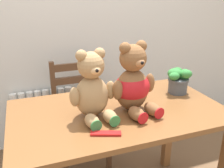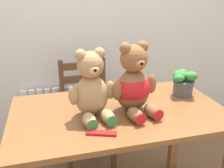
% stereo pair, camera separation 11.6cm
% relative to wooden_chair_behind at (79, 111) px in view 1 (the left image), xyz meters
% --- Properties ---
extents(wall_back, '(8.00, 0.04, 2.60)m').
position_rel_wooden_chair_behind_xyz_m(wall_back, '(0.09, 0.37, 0.84)').
color(wall_back, silver).
rests_on(wall_back, ground_plane).
extents(radiator, '(0.56, 0.10, 0.57)m').
position_rel_wooden_chair_behind_xyz_m(radiator, '(-0.28, 0.30, -0.20)').
color(radiator, white).
rests_on(radiator, ground_plane).
extents(dining_table, '(1.23, 0.72, 0.78)m').
position_rel_wooden_chair_behind_xyz_m(dining_table, '(0.09, -0.68, 0.19)').
color(dining_table, brown).
rests_on(dining_table, ground_plane).
extents(wooden_chair_behind, '(0.41, 0.42, 0.88)m').
position_rel_wooden_chair_behind_xyz_m(wooden_chair_behind, '(0.00, 0.00, 0.00)').
color(wooden_chair_behind, brown).
rests_on(wooden_chair_behind, ground_plane).
extents(teddy_bear_left, '(0.27, 0.27, 0.38)m').
position_rel_wooden_chair_behind_xyz_m(teddy_bear_left, '(-0.07, -0.71, 0.48)').
color(teddy_bear_left, tan).
rests_on(teddy_bear_left, dining_table).
extents(teddy_bear_right, '(0.28, 0.31, 0.40)m').
position_rel_wooden_chair_behind_xyz_m(teddy_bear_right, '(0.17, -0.70, 0.48)').
color(teddy_bear_right, brown).
rests_on(teddy_bear_right, dining_table).
extents(potted_plant, '(0.17, 0.14, 0.17)m').
position_rel_wooden_chair_behind_xyz_m(potted_plant, '(0.56, -0.58, 0.41)').
color(potted_plant, '#4C5156').
rests_on(potted_plant, dining_table).
extents(chocolate_bar, '(0.15, 0.09, 0.01)m').
position_rel_wooden_chair_behind_xyz_m(chocolate_bar, '(-0.06, -0.91, 0.33)').
color(chocolate_bar, red).
rests_on(chocolate_bar, dining_table).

